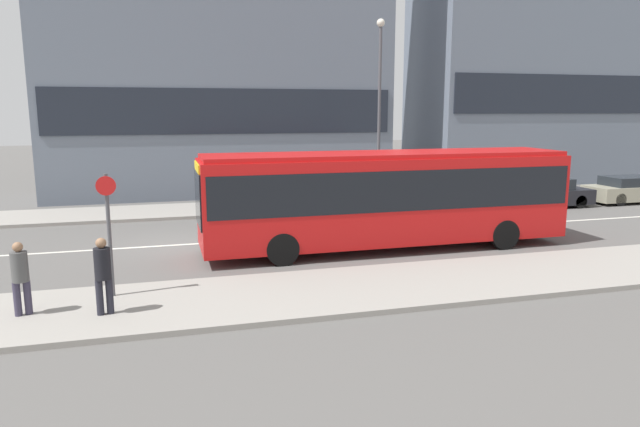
{
  "coord_description": "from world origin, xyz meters",
  "views": [
    {
      "loc": [
        -0.55,
        -19.04,
        4.43
      ],
      "look_at": [
        4.23,
        -1.96,
        1.2
      ],
      "focal_mm": 32.0,
      "sensor_mm": 36.0,
      "label": 1
    }
  ],
  "objects_px": {
    "parked_car_1": "(545,193)",
    "bus_stop_sign": "(109,226)",
    "pedestrian_down_pavement": "(103,271)",
    "parked_car_0": "(448,198)",
    "city_bus": "(386,194)",
    "pedestrian_near_stop": "(20,274)",
    "parked_car_2": "(631,190)",
    "street_lamp": "(379,96)"
  },
  "relations": [
    {
      "from": "city_bus",
      "to": "street_lamp",
      "type": "xyz_separation_m",
      "value": [
        2.59,
        7.31,
        3.22
      ]
    },
    {
      "from": "pedestrian_near_stop",
      "to": "city_bus",
      "type": "bearing_deg",
      "value": 5.6
    },
    {
      "from": "pedestrian_down_pavement",
      "to": "bus_stop_sign",
      "type": "xyz_separation_m",
      "value": [
        0.06,
        1.25,
        0.73
      ]
    },
    {
      "from": "pedestrian_near_stop",
      "to": "bus_stop_sign",
      "type": "relative_size",
      "value": 0.55
    },
    {
      "from": "parked_car_1",
      "to": "pedestrian_down_pavement",
      "type": "xyz_separation_m",
      "value": [
        -18.31,
        -9.88,
        0.45
      ]
    },
    {
      "from": "parked_car_1",
      "to": "pedestrian_near_stop",
      "type": "height_order",
      "value": "pedestrian_near_stop"
    },
    {
      "from": "parked_car_2",
      "to": "pedestrian_near_stop",
      "type": "bearing_deg",
      "value": -159.13
    },
    {
      "from": "city_bus",
      "to": "pedestrian_down_pavement",
      "type": "bearing_deg",
      "value": -152.62
    },
    {
      "from": "pedestrian_near_stop",
      "to": "parked_car_1",
      "type": "bearing_deg",
      "value": 9.01
    },
    {
      "from": "pedestrian_near_stop",
      "to": "pedestrian_down_pavement",
      "type": "xyz_separation_m",
      "value": [
        1.68,
        -0.42,
        0.05
      ]
    },
    {
      "from": "pedestrian_near_stop",
      "to": "parked_car_0",
      "type": "bearing_deg",
      "value": 16.08
    },
    {
      "from": "pedestrian_down_pavement",
      "to": "bus_stop_sign",
      "type": "relative_size",
      "value": 0.58
    },
    {
      "from": "bus_stop_sign",
      "to": "street_lamp",
      "type": "height_order",
      "value": "street_lamp"
    },
    {
      "from": "parked_car_1",
      "to": "street_lamp",
      "type": "xyz_separation_m",
      "value": [
        -7.55,
        1.81,
        4.39
      ]
    },
    {
      "from": "city_bus",
      "to": "parked_car_1",
      "type": "bearing_deg",
      "value": 27.63
    },
    {
      "from": "parked_car_0",
      "to": "pedestrian_near_stop",
      "type": "distance_m",
      "value": 17.85
    },
    {
      "from": "parked_car_0",
      "to": "city_bus",
      "type": "bearing_deg",
      "value": -132.99
    },
    {
      "from": "parked_car_0",
      "to": "parked_car_2",
      "type": "distance_m",
      "value": 9.78
    },
    {
      "from": "parked_car_1",
      "to": "pedestrian_down_pavement",
      "type": "relative_size",
      "value": 2.48
    },
    {
      "from": "parked_car_0",
      "to": "parked_car_1",
      "type": "distance_m",
      "value": 4.93
    },
    {
      "from": "parked_car_2",
      "to": "bus_stop_sign",
      "type": "distance_m",
      "value": 24.69
    },
    {
      "from": "pedestrian_near_stop",
      "to": "bus_stop_sign",
      "type": "bearing_deg",
      "value": 9.05
    },
    {
      "from": "pedestrian_down_pavement",
      "to": "pedestrian_near_stop",
      "type": "bearing_deg",
      "value": 156.09
    },
    {
      "from": "parked_car_0",
      "to": "parked_car_1",
      "type": "relative_size",
      "value": 0.99
    },
    {
      "from": "parked_car_1",
      "to": "bus_stop_sign",
      "type": "relative_size",
      "value": 1.44
    },
    {
      "from": "parked_car_0",
      "to": "parked_car_2",
      "type": "relative_size",
      "value": 0.94
    },
    {
      "from": "bus_stop_sign",
      "to": "street_lamp",
      "type": "distance_m",
      "value": 15.3
    },
    {
      "from": "city_bus",
      "to": "parked_car_1",
      "type": "distance_m",
      "value": 11.59
    },
    {
      "from": "parked_car_2",
      "to": "bus_stop_sign",
      "type": "bearing_deg",
      "value": -159.48
    },
    {
      "from": "street_lamp",
      "to": "bus_stop_sign",
      "type": "bearing_deg",
      "value": -135.69
    },
    {
      "from": "pedestrian_near_stop",
      "to": "bus_stop_sign",
      "type": "distance_m",
      "value": 2.08
    },
    {
      "from": "city_bus",
      "to": "bus_stop_sign",
      "type": "distance_m",
      "value": 8.69
    },
    {
      "from": "parked_car_1",
      "to": "pedestrian_near_stop",
      "type": "distance_m",
      "value": 22.12
    },
    {
      "from": "city_bus",
      "to": "parked_car_2",
      "type": "distance_m",
      "value": 16.02
    },
    {
      "from": "bus_stop_sign",
      "to": "street_lamp",
      "type": "relative_size",
      "value": 0.35
    },
    {
      "from": "city_bus",
      "to": "parked_car_2",
      "type": "xyz_separation_m",
      "value": [
        14.99,
        5.51,
        -1.19
      ]
    },
    {
      "from": "parked_car_2",
      "to": "street_lamp",
      "type": "height_order",
      "value": "street_lamp"
    },
    {
      "from": "parked_car_1",
      "to": "pedestrian_near_stop",
      "type": "relative_size",
      "value": 2.6
    },
    {
      "from": "parked_car_2",
      "to": "pedestrian_near_stop",
      "type": "distance_m",
      "value": 26.59
    },
    {
      "from": "parked_car_2",
      "to": "pedestrian_near_stop",
      "type": "relative_size",
      "value": 2.76
    },
    {
      "from": "street_lamp",
      "to": "parked_car_2",
      "type": "bearing_deg",
      "value": -8.28
    },
    {
      "from": "city_bus",
      "to": "bus_stop_sign",
      "type": "relative_size",
      "value": 4.1
    }
  ]
}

